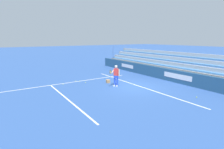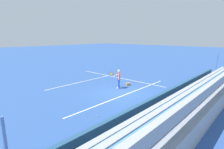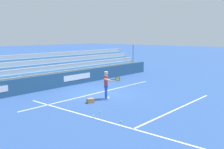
# 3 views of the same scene
# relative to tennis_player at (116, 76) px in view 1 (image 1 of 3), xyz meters

# --- Properties ---
(ground_plane) EXTENTS (160.00, 160.00, 0.00)m
(ground_plane) POSITION_rel_tennis_player_xyz_m (-0.87, -1.10, -0.89)
(ground_plane) COLOR #2D5193
(court_baseline_white) EXTENTS (12.00, 0.10, 0.01)m
(court_baseline_white) POSITION_rel_tennis_player_xyz_m (-0.87, -1.60, -0.89)
(court_baseline_white) COLOR white
(court_baseline_white) RESTS_ON ground
(court_sideline_white) EXTENTS (0.10, 12.00, 0.01)m
(court_sideline_white) POSITION_rel_tennis_player_xyz_m (3.24, 2.90, -0.89)
(court_sideline_white) COLOR white
(court_sideline_white) RESTS_ON ground
(court_service_line_white) EXTENTS (8.22, 0.10, 0.01)m
(court_service_line_white) POSITION_rel_tennis_player_xyz_m (-0.87, 4.40, -0.89)
(court_service_line_white) COLOR white
(court_service_line_white) RESTS_ON ground
(back_wall_sponsor_board) EXTENTS (21.69, 0.25, 1.10)m
(back_wall_sponsor_board) POSITION_rel_tennis_player_xyz_m (-0.86, -5.15, -0.34)
(back_wall_sponsor_board) COLOR navy
(back_wall_sponsor_board) RESTS_ON ground
(bleacher_stand) EXTENTS (20.61, 2.40, 2.95)m
(bleacher_stand) POSITION_rel_tennis_player_xyz_m (-0.87, -6.98, -0.17)
(bleacher_stand) COLOR #9EA3A8
(bleacher_stand) RESTS_ON ground
(tennis_player) EXTENTS (0.64, 1.04, 1.71)m
(tennis_player) POSITION_rel_tennis_player_xyz_m (0.00, 0.00, 0.00)
(tennis_player) COLOR blue
(tennis_player) RESTS_ON ground
(ball_box_cardboard) EXTENTS (0.48, 0.41, 0.26)m
(ball_box_cardboard) POSITION_rel_tennis_player_xyz_m (1.33, -0.08, -0.76)
(ball_box_cardboard) COLOR #A87F51
(ball_box_cardboard) RESTS_ON ground
(tennis_ball_toward_net) EXTENTS (0.07, 0.07, 0.07)m
(tennis_ball_toward_net) POSITION_rel_tennis_player_xyz_m (3.08, 1.87, -0.86)
(tennis_ball_toward_net) COLOR #CCE533
(tennis_ball_toward_net) RESTS_ON ground
(tennis_ball_far_left) EXTENTS (0.07, 0.07, 0.07)m
(tennis_ball_far_left) POSITION_rel_tennis_player_xyz_m (3.35, 2.15, -0.86)
(tennis_ball_far_left) COLOR #CCE533
(tennis_ball_far_left) RESTS_ON ground
(tennis_ball_on_baseline) EXTENTS (0.07, 0.07, 0.07)m
(tennis_ball_on_baseline) POSITION_rel_tennis_player_xyz_m (-5.31, -2.82, -0.86)
(tennis_ball_on_baseline) COLOR #CCE533
(tennis_ball_on_baseline) RESTS_ON ground
(tennis_ball_far_right) EXTENTS (0.07, 0.07, 0.07)m
(tennis_ball_far_right) POSITION_rel_tennis_player_xyz_m (2.34, 1.63, -0.86)
(tennis_ball_far_right) COLOR #CCE533
(tennis_ball_far_right) RESTS_ON ground
(tennis_ball_stray_back) EXTENTS (0.07, 0.07, 0.07)m
(tennis_ball_stray_back) POSITION_rel_tennis_player_xyz_m (2.89, 3.46, -0.86)
(tennis_ball_stray_back) COLOR #CCE533
(tennis_ball_stray_back) RESTS_ON ground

